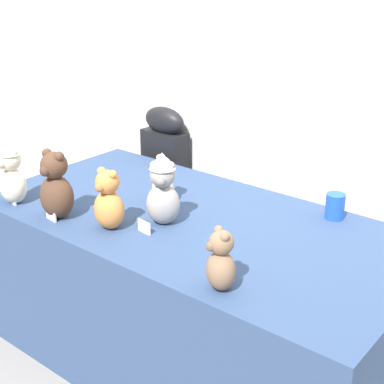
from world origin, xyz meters
TOP-DOWN VIEW (x-y plane):
  - wall_back at (0.00, 0.98)m, footprint 7.00×0.08m
  - display_table at (0.00, 0.25)m, footprint 1.89×0.96m
  - instrument_case at (-0.69, 0.86)m, footprint 0.29×0.14m
  - teddy_bear_cocoa at (-0.45, -0.10)m, footprint 0.16×0.14m
  - teddy_bear_cream at (-0.73, -0.12)m, footprint 0.14×0.12m
  - teddy_bear_ash at (-0.06, 0.14)m, footprint 0.18×0.18m
  - teddy_bear_mocha at (0.43, -0.13)m, footprint 0.15×0.14m
  - teddy_bear_ginger at (-0.20, -0.04)m, footprint 0.14×0.12m
  - teddy_bear_sand at (-0.22, 0.31)m, footprint 0.14×0.12m
  - party_cup_blue at (0.47, 0.63)m, footprint 0.08×0.08m
  - name_card_front_left at (-0.06, 0.02)m, footprint 0.07×0.02m
  - name_card_front_middle at (-0.45, -0.14)m, footprint 0.07×0.02m
  - name_card_front_right at (-0.73, -0.14)m, footprint 0.07×0.02m

SIDE VIEW (x-z plane):
  - display_table at x=0.00m, z-range 0.00..0.73m
  - instrument_case at x=-0.69m, z-range 0.00..0.99m
  - name_card_front_left at x=-0.06m, z-range 0.73..0.78m
  - name_card_front_middle at x=-0.45m, z-range 0.73..0.78m
  - name_card_front_right at x=-0.73m, z-range 0.73..0.78m
  - party_cup_blue at x=0.47m, z-range 0.73..0.84m
  - teddy_bear_sand at x=-0.22m, z-range 0.72..0.94m
  - teddy_bear_mocha at x=0.43m, z-range 0.72..0.94m
  - teddy_bear_ginger at x=-0.20m, z-range 0.72..0.97m
  - teddy_bear_cocoa at x=-0.45m, z-range 0.71..1.02m
  - teddy_bear_cream at x=-0.73m, z-range 0.72..1.02m
  - teddy_bear_ash at x=-0.06m, z-range 0.72..1.03m
  - wall_back at x=0.00m, z-range 0.00..2.60m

